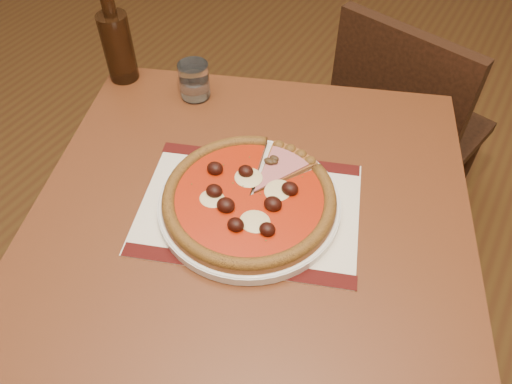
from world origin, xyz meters
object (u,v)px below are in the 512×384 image
chair_far (402,125)px  pizza (249,197)px  table (251,242)px  bottle (117,44)px  water_glass (194,81)px  plate (249,204)px

chair_far → pizza: size_ratio=2.64×
table → bottle: bearing=156.5°
pizza → water_glass: bearing=140.7°
chair_far → bottle: size_ratio=3.63×
table → plate: size_ratio=3.13×
plate → pizza: (-0.00, -0.00, 0.02)m
chair_far → pizza: bearing=93.2°
pizza → plate: bearing=85.9°
chair_far → bottle: bottle is taller
pizza → table: bearing=-30.7°
bottle → table: bearing=-23.5°
chair_far → plate: bearing=93.2°
plate → pizza: bearing=-94.1°
chair_far → pizza: chair_far is taller
plate → water_glass: bearing=140.7°
water_glass → table: bearing=-39.2°
chair_far → bottle: 0.85m
table → bottle: bottle is taller
chair_far → bottle: bearing=53.6°
chair_far → plate: chair_far is taller
table → plate: bearing=145.6°
bottle → pizza: bearing=-23.4°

